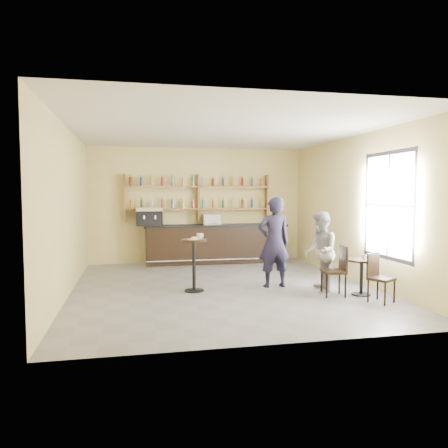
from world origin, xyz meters
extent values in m
plane|color=slate|center=(0.00, 0.00, 0.00)|extent=(7.00, 7.00, 0.00)
plane|color=white|center=(0.00, 0.00, 3.20)|extent=(7.00, 7.00, 0.00)
plane|color=#E8D484|center=(0.00, 3.50, 1.60)|extent=(7.00, 0.00, 7.00)
plane|color=#E8D484|center=(0.00, -3.50, 1.60)|extent=(7.00, 0.00, 7.00)
plane|color=#E8D484|center=(-3.00, 0.00, 1.60)|extent=(0.00, 7.00, 7.00)
plane|color=#E8D484|center=(3.00, 0.00, 1.60)|extent=(0.00, 7.00, 7.00)
plane|color=white|center=(2.99, -1.20, 1.70)|extent=(0.00, 2.00, 2.00)
cube|color=white|center=(-0.63, -0.26, 1.04)|extent=(0.23, 0.23, 0.00)
torus|color=#D9A14F|center=(-0.62, -0.27, 1.06)|extent=(0.15, 0.15, 0.04)
imported|color=white|center=(-0.49, -0.16, 1.09)|extent=(0.16, 0.16, 0.11)
imported|color=black|center=(1.05, -0.19, 0.93)|extent=(0.69, 0.47, 1.86)
imported|color=white|center=(2.49, -1.23, 0.73)|extent=(0.12, 0.12, 0.09)
imported|color=gray|center=(1.79, -0.80, 0.79)|extent=(0.79, 0.90, 1.59)
camera|label=1|loc=(-1.80, -8.71, 1.93)|focal=35.00mm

